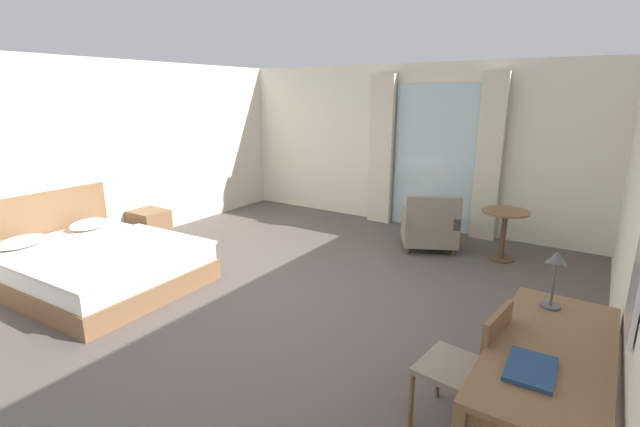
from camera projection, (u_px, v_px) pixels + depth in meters
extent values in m
cube|color=#564C47|center=(272.00, 304.00, 4.85)|extent=(6.81, 7.75, 0.10)
cube|color=silver|center=(406.00, 146.00, 7.42)|extent=(6.41, 0.12, 2.63)
cube|color=silver|center=(91.00, 157.00, 6.15)|extent=(0.12, 7.35, 2.63)
cube|color=silver|center=(433.00, 158.00, 7.14)|extent=(1.31, 0.02, 2.32)
cube|color=beige|center=(381.00, 150.00, 7.50)|extent=(0.41, 0.10, 2.47)
cube|color=beige|center=(489.00, 158.00, 6.58)|extent=(0.37, 0.10, 2.47)
cube|color=brown|center=(100.00, 275.00, 5.20)|extent=(2.23, 1.80, 0.24)
cube|color=white|center=(97.00, 257.00, 5.14)|extent=(2.16, 1.75, 0.20)
cube|color=brown|center=(42.00, 230.00, 5.66)|extent=(0.12, 1.76, 0.96)
cube|color=silver|center=(115.00, 253.00, 4.93)|extent=(1.49, 1.76, 0.03)
ellipsoid|color=white|center=(21.00, 242.00, 5.14)|extent=(0.35, 0.56, 0.13)
ellipsoid|color=white|center=(89.00, 224.00, 5.83)|extent=(0.38, 0.51, 0.13)
cube|color=brown|center=(150.00, 226.00, 6.72)|extent=(0.51, 0.45, 0.47)
cube|color=brown|center=(136.00, 223.00, 6.51)|extent=(0.43, 0.01, 0.11)
cube|color=brown|center=(551.00, 350.00, 2.53)|extent=(0.66, 1.55, 0.04)
cube|color=brown|center=(550.00, 359.00, 2.54)|extent=(0.61, 1.47, 0.08)
cube|color=brown|center=(605.00, 363.00, 3.06)|extent=(0.06, 0.06, 0.74)
cube|color=brown|center=(517.00, 338.00, 3.37)|extent=(0.06, 0.06, 0.74)
cube|color=gray|center=(458.00, 370.00, 2.91)|extent=(0.52, 0.50, 0.04)
cube|color=brown|center=(495.00, 347.00, 2.70)|extent=(0.09, 0.42, 0.47)
cylinder|color=brown|center=(438.00, 372.00, 3.25)|extent=(0.04, 0.04, 0.40)
cylinder|color=brown|center=(411.00, 400.00, 2.95)|extent=(0.04, 0.04, 0.40)
cylinder|color=brown|center=(498.00, 397.00, 2.98)|extent=(0.04, 0.04, 0.40)
cylinder|color=#4C4C51|center=(550.00, 306.00, 2.99)|extent=(0.13, 0.13, 0.02)
cylinder|color=#4C4C51|center=(554.00, 280.00, 2.94)|extent=(0.02, 0.02, 0.36)
cone|color=#4C4C51|center=(557.00, 258.00, 2.77)|extent=(0.13, 0.15, 0.12)
cube|color=navy|center=(531.00, 369.00, 2.30)|extent=(0.24, 0.34, 0.02)
cube|color=gray|center=(428.00, 232.00, 6.41)|extent=(0.99, 0.99, 0.28)
cube|color=gray|center=(433.00, 213.00, 6.02)|extent=(0.71, 0.44, 0.45)
cube|color=gray|center=(452.00, 218.00, 6.32)|extent=(0.43, 0.70, 0.16)
cube|color=gray|center=(407.00, 217.00, 6.38)|extent=(0.43, 0.70, 0.16)
cylinder|color=#4C3D2D|center=(446.00, 238.00, 6.72)|extent=(0.04, 0.04, 0.10)
cylinder|color=#4C3D2D|center=(404.00, 237.00, 6.78)|extent=(0.04, 0.04, 0.10)
cylinder|color=#4C3D2D|center=(453.00, 252.00, 6.13)|extent=(0.04, 0.04, 0.10)
cylinder|color=#4C3D2D|center=(408.00, 251.00, 6.19)|extent=(0.04, 0.04, 0.10)
cylinder|color=brown|center=(506.00, 212.00, 5.84)|extent=(0.60, 0.60, 0.03)
cylinder|color=brown|center=(503.00, 236.00, 5.92)|extent=(0.07, 0.07, 0.65)
cylinder|color=brown|center=(501.00, 258.00, 6.01)|extent=(0.33, 0.33, 0.02)
cube|color=silver|center=(640.00, 268.00, 2.21)|extent=(0.02, 0.47, 0.69)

